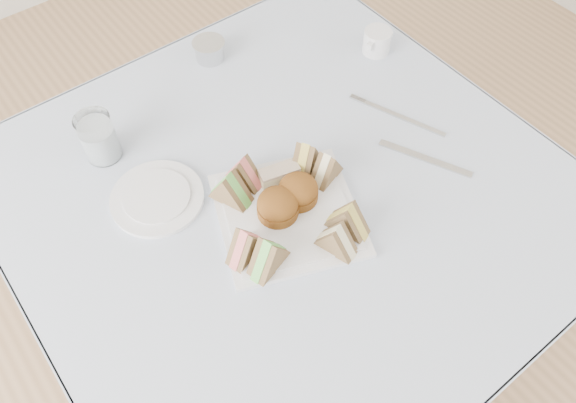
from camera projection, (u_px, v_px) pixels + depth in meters
floor at (287, 334)px, 1.70m from camera, size 4.00×4.00×0.00m
table at (287, 278)px, 1.40m from camera, size 0.90×0.90×0.74m
tablecloth at (287, 189)px, 1.09m from camera, size 1.02×1.02×0.01m
serving_plate at (288, 215)px, 1.05m from camera, size 0.33×0.33×0.01m
sandwich_fl_a at (245, 243)px, 0.97m from camera, size 0.09×0.06×0.07m
sandwich_fl_b at (268, 253)px, 0.95m from camera, size 0.09×0.06×0.07m
sandwich_fr_a at (348, 218)px, 1.00m from camera, size 0.06×0.09×0.07m
sandwich_fr_b at (337, 237)px, 0.97m from camera, size 0.06×0.08×0.07m
sandwich_bl_a at (230, 187)px, 1.03m from camera, size 0.07×0.09×0.07m
sandwich_bl_b at (243, 171)px, 1.06m from camera, size 0.06×0.09×0.07m
sandwich_br_a at (327, 166)px, 1.07m from camera, size 0.08×0.06×0.07m
sandwich_br_b at (305, 156)px, 1.08m from camera, size 0.09×0.07×0.07m
scone_left at (278, 205)px, 1.02m from camera, size 0.10×0.10×0.05m
scone_right at (298, 191)px, 1.04m from camera, size 0.08×0.08×0.05m
pastry_slice at (279, 175)px, 1.07m from camera, size 0.08×0.05×0.04m
side_plate at (157, 198)px, 1.07m from camera, size 0.22×0.22×0.01m
water_glass at (98, 137)px, 1.10m from camera, size 0.07×0.07×0.10m
tea_strainer at (209, 51)px, 1.29m from camera, size 0.09×0.09×0.04m
knife at (425, 158)px, 1.13m from camera, size 0.10×0.18×0.00m
fork at (404, 118)px, 1.20m from camera, size 0.08×0.18×0.00m
creamer_jug at (377, 41)px, 1.30m from camera, size 0.08×0.08×0.06m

